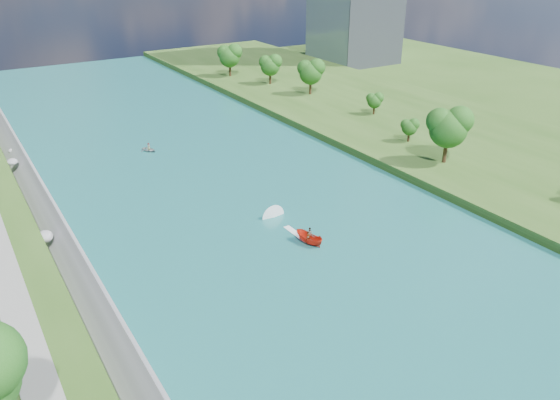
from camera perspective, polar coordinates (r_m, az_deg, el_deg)
ground at (r=67.44m, az=3.45°, el=-6.65°), size 260.00×260.00×0.00m
river_water at (r=82.42m, az=-4.57°, el=-0.33°), size 55.00×240.00×0.10m
berm_east at (r=111.91m, az=18.54°, el=5.87°), size 44.00×240.00×1.50m
riprap_bank at (r=74.01m, az=-22.27°, el=-3.98°), size 4.74×236.00×4.37m
trees_east at (r=104.54m, az=12.44°, el=8.65°), size 17.45×138.20×11.65m
motorboat at (r=72.21m, az=2.37°, el=-3.56°), size 3.60×19.02×1.97m
raft at (r=105.62m, az=-13.53°, el=5.19°), size 3.36×3.79×1.57m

